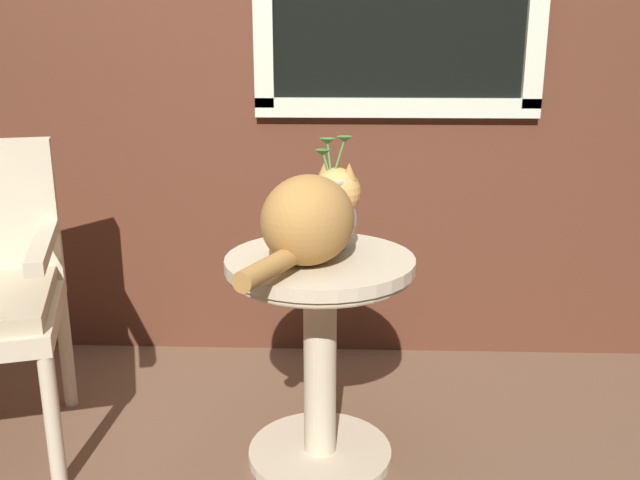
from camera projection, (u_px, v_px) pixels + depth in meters
ground_plane at (236, 478)px, 2.03m from camera, size 6.00×6.00×0.00m
back_wall at (267, 13)px, 2.53m from camera, size 4.00×0.07×2.60m
wicker_side_table at (320, 326)px, 2.01m from camera, size 0.53×0.53×0.64m
cat at (311, 217)px, 1.88m from camera, size 0.34×0.54×0.25m
pewter_vase_with_ivy at (332, 213)px, 2.01m from camera, size 0.15×0.15×0.32m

